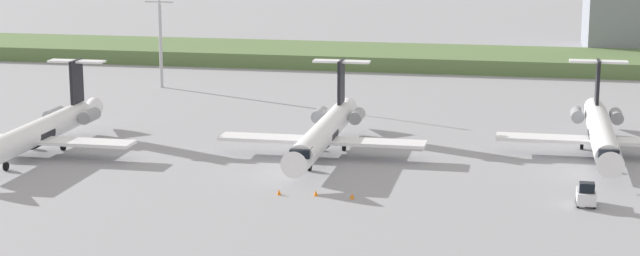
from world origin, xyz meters
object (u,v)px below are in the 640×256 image
at_px(antenna_mast, 160,33).
at_px(safety_cone_front_marker, 279,192).
at_px(regional_jet_nearest, 39,131).
at_px(safety_cone_rear_marker, 352,196).
at_px(regional_jet_second, 324,131).
at_px(regional_jet_third, 601,131).
at_px(baggage_tug, 586,195).
at_px(safety_cone_mid_marker, 316,193).

xyz_separation_m(antenna_mast, safety_cone_front_marker, (31.50, -55.79, -7.98)).
relative_size(regional_jet_nearest, safety_cone_rear_marker, 56.36).
bearing_deg(regional_jet_second, antenna_mast, 130.48).
bearing_deg(safety_cone_rear_marker, safety_cone_front_marker, 179.70).
height_order(regional_jet_third, safety_cone_front_marker, regional_jet_third).
height_order(antenna_mast, safety_cone_front_marker, antenna_mast).
bearing_deg(safety_cone_rear_marker, baggage_tug, 5.15).
distance_m(regional_jet_third, baggage_tug, 21.90).
relative_size(safety_cone_mid_marker, safety_cone_rear_marker, 1.00).
distance_m(baggage_tug, safety_cone_mid_marker, 25.11).
height_order(regional_jet_nearest, antenna_mast, antenna_mast).
bearing_deg(antenna_mast, safety_cone_rear_marker, -55.35).
distance_m(safety_cone_front_marker, safety_cone_rear_marker, 7.08).
bearing_deg(antenna_mast, safety_cone_front_marker, -60.55).
bearing_deg(baggage_tug, antenna_mast, 138.11).
relative_size(regional_jet_nearest, regional_jet_third, 1.00).
bearing_deg(regional_jet_third, baggage_tug, -96.54).
bearing_deg(safety_cone_front_marker, regional_jet_third, 37.24).
bearing_deg(safety_cone_front_marker, regional_jet_second, 86.81).
relative_size(antenna_mast, baggage_tug, 6.17).
relative_size(baggage_tug, safety_cone_mid_marker, 5.82).
distance_m(regional_jet_nearest, regional_jet_second, 31.65).
height_order(antenna_mast, safety_cone_mid_marker, antenna_mast).
distance_m(antenna_mast, safety_cone_rear_marker, 68.33).
height_order(antenna_mast, safety_cone_rear_marker, antenna_mast).
relative_size(antenna_mast, safety_cone_front_marker, 35.90).
bearing_deg(antenna_mast, safety_cone_mid_marker, -57.73).
bearing_deg(safety_cone_mid_marker, safety_cone_front_marker, -174.67).
distance_m(regional_jet_nearest, safety_cone_front_marker, 32.36).
bearing_deg(safety_cone_front_marker, safety_cone_rear_marker, -0.30).
height_order(baggage_tug, safety_cone_front_marker, baggage_tug).
xyz_separation_m(antenna_mast, safety_cone_rear_marker, (38.58, -55.82, -7.98)).
height_order(regional_jet_third, antenna_mast, antenna_mast).
bearing_deg(antenna_mast, baggage_tug, -41.89).
relative_size(regional_jet_second, antenna_mast, 1.57).
height_order(regional_jet_second, safety_cone_front_marker, regional_jet_second).
bearing_deg(safety_cone_rear_marker, safety_cone_mid_marker, 174.16).
bearing_deg(safety_cone_front_marker, safety_cone_mid_marker, 5.33).
relative_size(regional_jet_third, safety_cone_front_marker, 56.36).
relative_size(regional_jet_nearest, regional_jet_second, 1.00).
bearing_deg(safety_cone_mid_marker, regional_jet_nearest, 161.31).
relative_size(regional_jet_third, baggage_tug, 9.69).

